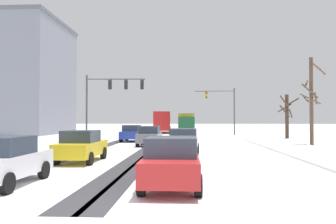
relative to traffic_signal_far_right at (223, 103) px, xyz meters
The scene contains 17 objects.
ground_plane 37.49m from the traffic_signal_far_right, 100.30° to the right, with size 300.00×300.00×0.00m, color white.
wheel_track_left_lane 26.54m from the traffic_signal_far_right, 116.91° to the right, with size 1.05×29.25×0.01m, color #38383D.
wheel_track_right_lane 25.07m from the traffic_signal_far_right, 109.02° to the right, with size 0.93×29.25×0.01m, color #38383D.
wheel_track_center 24.87m from the traffic_signal_far_right, 107.54° to the right, with size 0.76×29.25×0.01m, color #38383D.
sidewalk_kerb_right 25.21m from the traffic_signal_far_right, 83.33° to the right, with size 4.00×29.25×0.12m, color white.
traffic_signal_far_right is the anchor object (origin of this frame).
traffic_signal_near_left 18.74m from the traffic_signal_far_right, 131.96° to the right, with size 5.77×0.56×6.50m.
car_blue_lead 17.22m from the traffic_signal_far_right, 128.56° to the right, with size 1.96×4.16×1.62m.
car_grey_second 20.30m from the traffic_signal_far_right, 114.16° to the right, with size 1.90×4.13×1.62m.
car_silver_third 25.95m from the traffic_signal_far_right, 101.90° to the right, with size 2.00×4.18×1.62m.
car_yellow_cab_fourth 30.74m from the traffic_signal_far_right, 110.18° to the right, with size 1.84×4.11×1.62m.
car_red_fifth 35.31m from the traffic_signal_far_right, 99.22° to the right, with size 1.84×4.10×1.62m.
car_white_sixth 36.61m from the traffic_signal_far_right, 107.91° to the right, with size 1.88×4.12×1.62m.
bus_oncoming 12.53m from the traffic_signal_far_right, 137.10° to the left, with size 3.03×11.10×3.38m.
box_truck_delivery 5.86m from the traffic_signal_far_right, behind, with size 2.39×7.43×3.02m.
bare_tree_sidewalk_mid 18.23m from the traffic_signal_far_right, 73.08° to the right, with size 2.24×1.75×7.38m.
bare_tree_sidewalk_far 9.77m from the traffic_signal_far_right, 48.28° to the right, with size 2.20×2.18×5.03m.
Camera 1 is at (1.49, -8.51, 2.18)m, focal length 34.83 mm.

